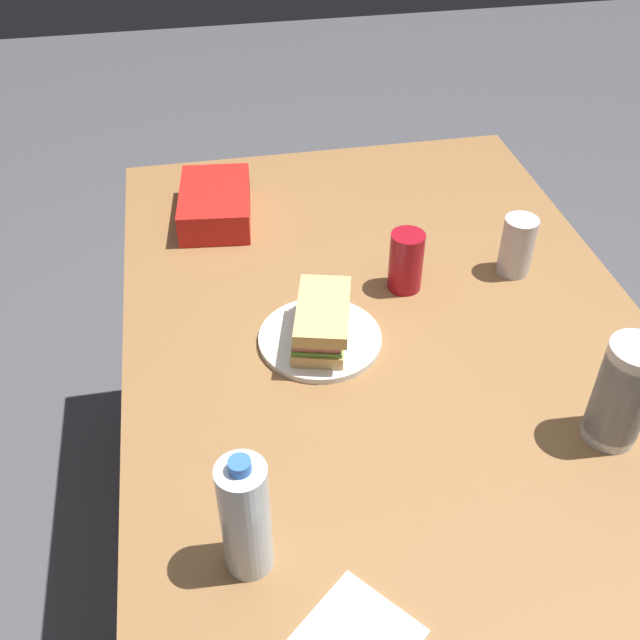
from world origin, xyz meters
TOP-DOWN VIEW (x-y plane):
  - ground_plane at (0.00, 0.00)m, footprint 8.00×8.00m
  - dining_table at (0.00, 0.00)m, footprint 1.43×0.96m
  - paper_plate at (-0.00, -0.13)m, footprint 0.22×0.22m
  - sandwich at (0.00, -0.13)m, footprint 0.20×0.13m
  - soda_can_red at (-0.13, 0.06)m, footprint 0.07×0.07m
  - chip_bag at (-0.45, -0.28)m, footprint 0.25×0.17m
  - water_bottle_tall at (0.41, -0.31)m, footprint 0.06×0.06m
  - plastic_cup_stack at (0.30, 0.27)m, footprint 0.08×0.08m
  - soda_can_silver at (-0.14, 0.29)m, footprint 0.07×0.07m
  - paper_napkin at (0.55, -0.19)m, footprint 0.18×0.18m

SIDE VIEW (x-z plane):
  - ground_plane at x=0.00m, z-range 0.00..0.00m
  - dining_table at x=0.00m, z-range 0.29..1.06m
  - paper_napkin at x=0.55m, z-range 0.77..0.78m
  - paper_plate at x=0.00m, z-range 0.77..0.78m
  - chip_bag at x=-0.45m, z-range 0.77..0.84m
  - sandwich at x=0.00m, z-range 0.78..0.86m
  - soda_can_red at x=-0.13m, z-range 0.77..0.89m
  - soda_can_silver at x=-0.14m, z-range 0.77..0.89m
  - plastic_cup_stack at x=0.30m, z-range 0.77..0.96m
  - water_bottle_tall at x=0.41m, z-range 0.76..0.97m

